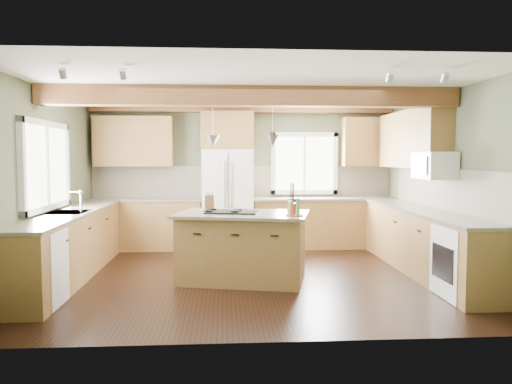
{
  "coord_description": "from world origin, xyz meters",
  "views": [
    {
      "loc": [
        -0.37,
        -6.87,
        1.67
      ],
      "look_at": [
        0.1,
        0.3,
        1.16
      ],
      "focal_mm": 35.0,
      "sensor_mm": 36.0,
      "label": 1
    }
  ],
  "objects": [
    {
      "name": "counter_left",
      "position": [
        -2.5,
        0.05,
        0.9
      ],
      "size": [
        0.64,
        3.74,
        0.04
      ],
      "primitive_type": "cube",
      "color": "#494235",
      "rests_on": "base_cab_left"
    },
    {
      "name": "bottle_tray",
      "position": [
        0.53,
        -0.6,
        1.03
      ],
      "size": [
        0.23,
        0.23,
        0.21
      ],
      "primitive_type": null,
      "rotation": [
        0.0,
        0.0,
        -0.01
      ],
      "color": "brown",
      "rests_on": "island_top"
    },
    {
      "name": "knife_block",
      "position": [
        -0.57,
        0.16,
        1.03
      ],
      "size": [
        0.14,
        0.11,
        0.21
      ],
      "primitive_type": "cube",
      "rotation": [
        0.0,
        0.0,
        -0.12
      ],
      "color": "brown",
      "rests_on": "island_top"
    },
    {
      "name": "ceiling_beam",
      "position": [
        0.0,
        -0.21,
        2.47
      ],
      "size": [
        5.55,
        0.26,
        0.26
      ],
      "primitive_type": "cube",
      "color": "#572E18",
      "rests_on": "ceiling"
    },
    {
      "name": "utensil_crock",
      "position": [
        0.56,
        -0.09,
        1.01
      ],
      "size": [
        0.13,
        0.13,
        0.18
      ],
      "primitive_type": "cylinder",
      "rotation": [
        0.0,
        0.0,
        -0.01
      ],
      "color": "#433936",
      "rests_on": "island_top"
    },
    {
      "name": "upper_cab_right",
      "position": [
        2.62,
        0.9,
        1.95
      ],
      "size": [
        0.35,
        2.2,
        0.9
      ],
      "primitive_type": "cube",
      "color": "brown",
      "rests_on": "wall_right"
    },
    {
      "name": "base_cab_left",
      "position": [
        -2.5,
        0.05,
        0.44
      ],
      "size": [
        0.6,
        3.7,
        0.88
      ],
      "primitive_type": "cube",
      "color": "brown",
      "rests_on": "floor"
    },
    {
      "name": "island",
      "position": [
        -0.12,
        -0.21,
        0.44
      ],
      "size": [
        1.8,
        1.33,
        0.88
      ],
      "primitive_type": "cube",
      "rotation": [
        0.0,
        0.0,
        -0.23
      ],
      "color": "brown",
      "rests_on": "floor"
    },
    {
      "name": "soffit_trim",
      "position": [
        0.0,
        2.4,
        2.54
      ],
      "size": [
        5.55,
        0.2,
        0.1
      ],
      "primitive_type": "cube",
      "color": "#572E18",
      "rests_on": "ceiling"
    },
    {
      "name": "island_top",
      "position": [
        -0.12,
        -0.21,
        0.9
      ],
      "size": [
        1.93,
        1.45,
        0.04
      ],
      "primitive_type": "cube",
      "rotation": [
        0.0,
        0.0,
        -0.23
      ],
      "color": "#494235",
      "rests_on": "island"
    },
    {
      "name": "base_cab_right",
      "position": [
        2.5,
        0.05,
        0.44
      ],
      "size": [
        0.6,
        3.7,
        0.88
      ],
      "primitive_type": "cube",
      "color": "brown",
      "rests_on": "floor"
    },
    {
      "name": "sink",
      "position": [
        -2.5,
        0.05,
        0.91
      ],
      "size": [
        0.5,
        0.65,
        0.03
      ],
      "primitive_type": "cube",
      "color": "#262628",
      "rests_on": "counter_left"
    },
    {
      "name": "counter_back_right",
      "position": [
        1.49,
        2.2,
        0.9
      ],
      "size": [
        2.66,
        0.64,
        0.04
      ],
      "primitive_type": "cube",
      "color": "#494235",
      "rests_on": "base_cab_back_right"
    },
    {
      "name": "wall_left",
      "position": [
        -2.8,
        0.0,
        1.3
      ],
      "size": [
        0.0,
        5.0,
        5.0
      ],
      "primitive_type": "plane",
      "rotation": [
        1.57,
        0.0,
        1.57
      ],
      "color": "#485039",
      "rests_on": "ground"
    },
    {
      "name": "window_left",
      "position": [
        -2.78,
        0.05,
        1.55
      ],
      "size": [
        0.04,
        1.6,
        1.05
      ],
      "primitive_type": "cube",
      "color": "white",
      "rests_on": "wall_left"
    },
    {
      "name": "cooktop",
      "position": [
        -0.25,
        -0.18,
        0.93
      ],
      "size": [
        0.79,
        0.61,
        0.02
      ],
      "primitive_type": "cube",
      "rotation": [
        0.0,
        0.0,
        -0.23
      ],
      "color": "black",
      "rests_on": "island_top"
    },
    {
      "name": "pendant_left",
      "position": [
        -0.51,
        -0.12,
        1.88
      ],
      "size": [
        0.18,
        0.18,
        0.16
      ],
      "primitive_type": "cone",
      "rotation": [
        3.14,
        0.0,
        0.0
      ],
      "color": "#B2B2B7",
      "rests_on": "ceiling"
    },
    {
      "name": "faucet",
      "position": [
        -2.32,
        0.05,
        1.05
      ],
      "size": [
        0.02,
        0.02,
        0.28
      ],
      "primitive_type": "cylinder",
      "color": "#B2B2B7",
      "rests_on": "sink"
    },
    {
      "name": "window_back",
      "position": [
        1.15,
        2.48,
        1.55
      ],
      "size": [
        1.1,
        0.04,
        1.0
      ],
      "primitive_type": "cube",
      "color": "white",
      "rests_on": "wall_back"
    },
    {
      "name": "base_cab_back_left",
      "position": [
        -1.79,
        2.2,
        0.44
      ],
      "size": [
        2.02,
        0.6,
        0.88
      ],
      "primitive_type": "cube",
      "color": "brown",
      "rests_on": "floor"
    },
    {
      "name": "wall_right",
      "position": [
        2.8,
        0.0,
        1.3
      ],
      "size": [
        0.0,
        5.0,
        5.0
      ],
      "primitive_type": "plane",
      "rotation": [
        1.57,
        0.0,
        -1.57
      ],
      "color": "#485039",
      "rests_on": "ground"
    },
    {
      "name": "backsplash_right",
      "position": [
        2.78,
        0.05,
        1.21
      ],
      "size": [
        0.03,
        3.7,
        0.58
      ],
      "primitive_type": "cube",
      "color": "brown",
      "rests_on": "wall_right"
    },
    {
      "name": "pendant_right",
      "position": [
        0.28,
        -0.3,
        1.88
      ],
      "size": [
        0.18,
        0.18,
        0.16
      ],
      "primitive_type": "cone",
      "rotation": [
        3.14,
        0.0,
        0.0
      ],
      "color": "#B2B2B7",
      "rests_on": "ceiling"
    },
    {
      "name": "dishwasher",
      "position": [
        -2.49,
        -1.25,
        0.43
      ],
      "size": [
        0.6,
        0.6,
        0.84
      ],
      "primitive_type": "cube",
      "color": "white",
      "rests_on": "floor"
    },
    {
      "name": "backsplash_back",
      "position": [
        0.0,
        2.48,
        1.21
      ],
      "size": [
        5.58,
        0.03,
        0.58
      ],
      "primitive_type": "cube",
      "color": "brown",
      "rests_on": "wall_back"
    },
    {
      "name": "upper_cab_back_left",
      "position": [
        -1.99,
        2.33,
        1.95
      ],
      "size": [
        1.4,
        0.35,
        0.9
      ],
      "primitive_type": "cube",
      "color": "brown",
      "rests_on": "wall_back"
    },
    {
      "name": "microwave",
      "position": [
        2.58,
        -0.05,
        1.55
      ],
      "size": [
        0.4,
        0.7,
        0.38
      ],
      "primitive_type": "cube",
      "color": "white",
      "rests_on": "wall_right"
    },
    {
      "name": "upper_cab_back_corner",
      "position": [
        2.3,
        2.33,
        1.95
      ],
      "size": [
        0.9,
        0.35,
        0.9
      ],
      "primitive_type": "cube",
      "color": "brown",
      "rests_on": "wall_back"
    },
    {
      "name": "floor",
      "position": [
        0.0,
        0.0,
        0.0
      ],
      "size": [
        5.6,
        5.6,
        0.0
      ],
      "primitive_type": "plane",
      "color": "black",
      "rests_on": "ground"
    },
    {
      "name": "refrigerator",
      "position": [
        -0.3,
        2.12,
        0.9
      ],
      "size": [
        0.9,
        0.74,
        1.8
      ],
      "primitive_type": "cube",
      "color": "white",
      "rests_on": "floor"
    },
    {
      "name": "ceiling",
      "position": [
        0.0,
        0.0,
        2.6
      ],
      "size": [
        5.6,
        5.6,
        0.0
      ],
      "primitive_type": "plane",
      "rotation": [
        3.14,
        0.0,
        0.0
      ],
      "color": "silver",
      "rests_on": "wall_back"
    },
    {
      "name": "wall_back",
      "position": [
        0.0,
        2.5,
        1.3
      ],
      "size": [
        5.6,
        0.0,
        5.6
      ],
      "primitive_type": "plane",
      "rotation": [
        1.57,
        0.0,
        0.0
      ],
      "color": "#485039",
      "rests_on": "ground"
    },
    {
      "name": "counter_back_left",
      "position": [
        -1.79,
        2.2,
        0.9
      ],
      "size": [
        2.06,
        0.64,
        0.04
      ],
      "primitive_type": "cube",
      "color": "#494235",
      "rests_on": "base_cab_back_left"
    },
    {
      "name": "counter_right",
      "position": [
        2.5,
        0.05,
        0.9
      ],
      "size": [
        0.64,
        3.74,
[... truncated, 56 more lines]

